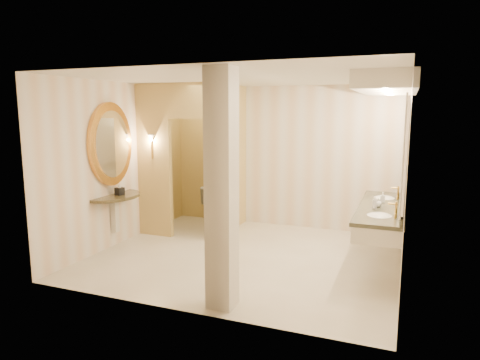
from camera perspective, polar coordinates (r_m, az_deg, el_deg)
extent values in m
plane|color=beige|center=(6.75, 0.80, -10.09)|extent=(4.50, 4.50, 0.00)
plane|color=silver|center=(6.39, 0.85, 13.43)|extent=(4.50, 4.50, 0.00)
cube|color=beige|center=(8.32, 5.66, 3.08)|extent=(4.50, 0.02, 2.70)
cube|color=beige|center=(4.63, -7.87, -1.78)|extent=(4.50, 0.02, 2.70)
cube|color=beige|center=(7.51, -15.48, 2.14)|extent=(0.02, 4.00, 2.70)
cube|color=beige|center=(6.03, 21.27, 0.21)|extent=(0.02, 4.00, 2.70)
cube|color=#CBBF6A|center=(7.88, -1.45, 2.78)|extent=(0.10, 1.50, 2.70)
cube|color=#CBBF6A|center=(7.74, -11.34, 2.49)|extent=(0.65, 0.10, 2.70)
cube|color=#CBBF6A|center=(7.32, -6.73, 10.47)|extent=(0.80, 0.10, 0.60)
cube|color=beige|center=(7.63, -3.97, 0.28)|extent=(0.44, 0.72, 2.10)
cylinder|color=#B58B3A|center=(7.66, -11.67, 3.92)|extent=(0.03, 0.03, 0.30)
cone|color=beige|center=(7.64, -11.71, 5.41)|extent=(0.14, 0.14, 0.14)
cube|color=beige|center=(6.55, 18.35, -4.50)|extent=(0.60, 2.28, 0.24)
cube|color=black|center=(6.52, 18.40, -3.48)|extent=(0.64, 2.32, 0.05)
cube|color=black|center=(6.50, 20.90, -3.02)|extent=(0.03, 2.28, 0.10)
ellipsoid|color=white|center=(5.92, 18.06, -4.91)|extent=(0.40, 0.44, 0.15)
cylinder|color=#B58B3A|center=(5.89, 20.07, -3.80)|extent=(0.03, 0.03, 0.22)
ellipsoid|color=white|center=(7.13, 18.66, -2.60)|extent=(0.40, 0.44, 0.15)
cylinder|color=#B58B3A|center=(7.10, 20.33, -1.67)|extent=(0.03, 0.03, 0.22)
cube|color=white|center=(6.39, 21.25, 3.84)|extent=(0.03, 2.28, 1.40)
cube|color=beige|center=(6.39, 19.20, 11.95)|extent=(0.75, 2.48, 0.22)
cylinder|color=black|center=(7.32, -16.70, -2.05)|extent=(1.03, 1.03, 0.05)
cube|color=beige|center=(7.36, -16.34, -4.36)|extent=(0.10, 0.10, 0.60)
cylinder|color=gold|center=(7.20, -16.88, 4.59)|extent=(0.07, 1.03, 1.03)
cylinder|color=white|center=(7.18, -16.63, 4.59)|extent=(0.02, 0.82, 0.82)
cube|color=beige|center=(4.74, -2.45, -1.46)|extent=(0.30, 0.30, 2.70)
cube|color=black|center=(7.24, -15.76, -1.44)|extent=(0.15, 0.15, 0.12)
imported|color=white|center=(8.54, -2.52, -3.25)|extent=(0.63, 0.86, 0.78)
imported|color=beige|center=(6.75, 18.49, -2.19)|extent=(0.07, 0.07, 0.15)
imported|color=silver|center=(6.39, 17.95, -2.88)|extent=(0.13, 0.13, 0.13)
imported|color=#C6B28C|center=(6.25, 17.53, -2.88)|extent=(0.09, 0.09, 0.18)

